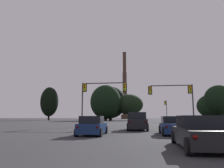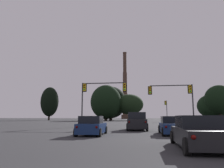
# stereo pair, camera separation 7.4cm
# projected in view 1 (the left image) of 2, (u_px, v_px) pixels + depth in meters

# --- Properties ---
(hatchback_left_lane_second) EXTENTS (2.05, 4.16, 1.44)m
(hatchback_left_lane_second) POSITION_uv_depth(u_px,v_px,m) (93.00, 126.00, 16.63)
(hatchback_left_lane_second) COLOR navy
(hatchback_left_lane_second) RESTS_ON ground_plane
(suv_center_lane_front) EXTENTS (2.33, 4.99, 1.86)m
(suv_center_lane_front) POSITION_uv_depth(u_px,v_px,m) (137.00, 121.00, 23.11)
(suv_center_lane_front) COLOR black
(suv_center_lane_front) RESTS_ON ground_plane
(sedan_right_lane_third) EXTENTS (2.00, 4.71, 1.43)m
(sedan_right_lane_third) POSITION_uv_depth(u_px,v_px,m) (200.00, 133.00, 9.59)
(sedan_right_lane_third) COLOR black
(sedan_right_lane_third) RESTS_ON ground_plane
(sedan_right_lane_second) EXTENTS (2.01, 4.71, 1.43)m
(sedan_right_lane_second) POSITION_uv_depth(u_px,v_px,m) (173.00, 126.00, 17.27)
(sedan_right_lane_second) COLOR navy
(sedan_right_lane_second) RESTS_ON ground_plane
(traffic_light_far_right) EXTENTS (0.78, 0.50, 6.19)m
(traffic_light_far_right) POSITION_uv_depth(u_px,v_px,m) (166.00, 108.00, 63.90)
(traffic_light_far_right) COLOR #2D2D30
(traffic_light_far_right) RESTS_ON ground_plane
(traffic_light_overhead_left) EXTENTS (6.58, 0.50, 6.25)m
(traffic_light_overhead_left) POSITION_uv_depth(u_px,v_px,m) (97.00, 92.00, 31.01)
(traffic_light_overhead_left) COLOR #2D2D30
(traffic_light_overhead_left) RESTS_ON ground_plane
(traffic_light_overhead_right) EXTENTS (6.37, 0.50, 5.95)m
(traffic_light_overhead_right) POSITION_uv_depth(u_px,v_px,m) (177.00, 94.00, 30.99)
(traffic_light_overhead_right) COLOR #2D2D30
(traffic_light_overhead_right) RESTS_ON ground_plane
(smokestack) EXTENTS (5.88, 5.88, 50.77)m
(smokestack) POSITION_uv_depth(u_px,v_px,m) (125.00, 92.00, 163.58)
(smokestack) COLOR #3C2B22
(smokestack) RESTS_ON ground_plane
(treeline_left_mid) EXTENTS (12.43, 11.18, 14.29)m
(treeline_left_mid) POSITION_uv_depth(u_px,v_px,m) (106.00, 102.00, 88.05)
(treeline_left_mid) COLOR black
(treeline_left_mid) RESTS_ON ground_plane
(treeline_right_mid) EXTENTS (11.97, 10.77, 10.45)m
(treeline_right_mid) POSITION_uv_depth(u_px,v_px,m) (213.00, 106.00, 85.45)
(treeline_right_mid) COLOR black
(treeline_right_mid) RESTS_ON ground_plane
(treeline_center_left) EXTENTS (10.78, 9.70, 13.40)m
(treeline_center_left) POSITION_uv_depth(u_px,v_px,m) (219.00, 100.00, 81.93)
(treeline_center_left) COLOR black
(treeline_center_left) RESTS_ON ground_plane
(treeline_far_left) EXTENTS (7.98, 7.18, 14.79)m
(treeline_far_left) POSITION_uv_depth(u_px,v_px,m) (49.00, 102.00, 97.94)
(treeline_far_left) COLOR black
(treeline_far_left) RESTS_ON ground_plane
(treeline_center_right) EXTENTS (13.29, 11.96, 14.32)m
(treeline_center_right) POSITION_uv_depth(u_px,v_px,m) (110.00, 102.00, 92.72)
(treeline_center_right) COLOR black
(treeline_center_right) RESTS_ON ground_plane
(treeline_far_right) EXTENTS (11.51, 10.36, 10.70)m
(treeline_far_right) POSITION_uv_depth(u_px,v_px,m) (129.00, 104.00, 89.76)
(treeline_far_right) COLOR black
(treeline_far_right) RESTS_ON ground_plane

